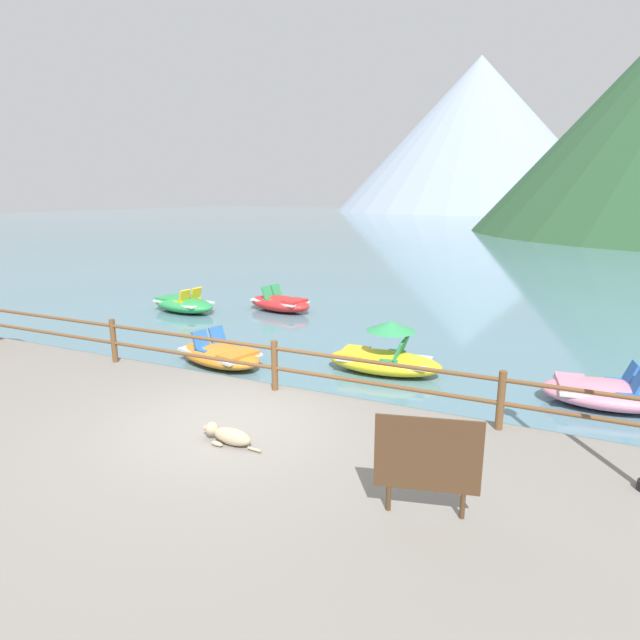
% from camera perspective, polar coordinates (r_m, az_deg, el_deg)
% --- Properties ---
extents(ground_plane, '(200.00, 200.00, 0.00)m').
position_cam_1_polar(ground_plane, '(46.67, 19.05, 8.24)').
color(ground_plane, slate).
extents(promenade_dock, '(28.00, 8.00, 0.40)m').
position_cam_1_polar(promenade_dock, '(7.14, -20.73, -18.91)').
color(promenade_dock, gray).
rests_on(promenade_dock, ground).
extents(dock_railing, '(23.92, 0.12, 0.95)m').
position_cam_1_polar(dock_railing, '(9.51, -5.07, -4.48)').
color(dock_railing, brown).
rests_on(dock_railing, promenade_dock).
extents(sign_board, '(1.15, 0.32, 1.19)m').
position_cam_1_polar(sign_board, '(6.01, 11.84, -14.55)').
color(sign_board, silver).
rests_on(sign_board, promenade_dock).
extents(dog_resting, '(1.08, 0.40, 0.26)m').
position_cam_1_polar(dog_resting, '(7.81, -10.10, -12.48)').
color(dog_resting, tan).
rests_on(dog_resting, promenade_dock).
extents(pedal_boat_0, '(2.69, 1.86, 0.81)m').
position_cam_1_polar(pedal_boat_0, '(12.47, -11.03, -3.76)').
color(pedal_boat_0, orange).
rests_on(pedal_boat_0, ground).
extents(pedal_boat_1, '(2.60, 1.64, 0.83)m').
position_cam_1_polar(pedal_boat_1, '(11.33, 29.42, -7.09)').
color(pedal_boat_1, pink).
rests_on(pedal_boat_1, ground).
extents(pedal_boat_2, '(2.64, 1.27, 1.22)m').
position_cam_1_polar(pedal_boat_2, '(11.71, 7.18, -4.06)').
color(pedal_boat_2, yellow).
rests_on(pedal_boat_2, ground).
extents(pedal_boat_3, '(2.64, 1.66, 0.86)m').
position_cam_1_polar(pedal_boat_3, '(17.82, -4.45, 1.90)').
color(pedal_boat_3, red).
rests_on(pedal_boat_3, ground).
extents(pedal_boat_4, '(2.75, 1.71, 0.85)m').
position_cam_1_polar(pedal_boat_4, '(18.29, -14.90, 1.75)').
color(pedal_boat_4, green).
rests_on(pedal_boat_4, ground).
extents(distant_peak, '(63.54, 63.54, 33.99)m').
position_cam_1_polar(distant_peak, '(130.92, 16.96, 19.00)').
color(distant_peak, '#93A3B7').
rests_on(distant_peak, ground).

